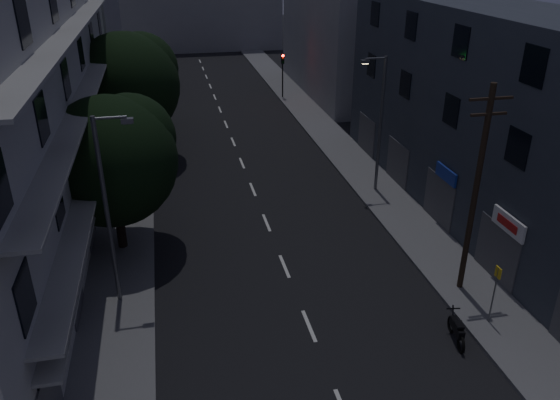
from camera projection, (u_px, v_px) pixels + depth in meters
name	position (u px, v px, depth m)	size (l,w,h in m)	color
ground	(241.00, 161.00, 38.06)	(160.00, 160.00, 0.00)	black
sidewalk_left	(130.00, 168.00, 36.61)	(3.00, 90.00, 0.15)	#565659
sidewalk_right	(343.00, 152.00, 39.45)	(3.00, 90.00, 0.15)	#565659
lane_markings	(229.00, 133.00, 43.58)	(0.15, 60.50, 0.01)	beige
building_left	(15.00, 97.00, 26.60)	(7.00, 36.00, 14.00)	#A4A49F
building_right	(498.00, 120.00, 28.26)	(6.19, 28.00, 11.00)	#2A2F39
building_far_left	(80.00, 8.00, 52.64)	(6.00, 20.00, 16.00)	slate
building_far_right	(336.00, 25.00, 52.55)	(6.00, 20.00, 13.00)	slate
building_far_end	(192.00, 11.00, 75.62)	(24.00, 8.00, 10.00)	slate
tree_near	(112.00, 156.00, 25.16)	(6.15, 6.15, 7.58)	black
tree_mid	(127.00, 82.00, 35.71)	(6.98, 6.98, 8.59)	black
tree_far	(130.00, 69.00, 42.18)	(6.12, 6.12, 7.56)	black
traffic_signal_far_right	(283.00, 66.00, 51.63)	(0.28, 0.37, 4.10)	black
traffic_signal_far_left	(141.00, 76.00, 47.98)	(0.28, 0.37, 4.10)	black
street_lamp_left_near	(109.00, 204.00, 21.26)	(1.51, 0.25, 8.00)	#595A61
street_lamp_right	(379.00, 119.00, 31.44)	(1.51, 0.25, 8.00)	#54565C
street_lamp_left_far	(131.00, 87.00, 38.12)	(1.51, 0.25, 8.00)	#565A5E
utility_pole	(476.00, 188.00, 21.94)	(1.80, 0.24, 9.00)	black
bus_stop_sign	(496.00, 285.00, 21.02)	(0.06, 0.35, 2.52)	#595B60
motorcycle	(457.00, 330.00, 20.75)	(0.60, 1.84, 1.19)	black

